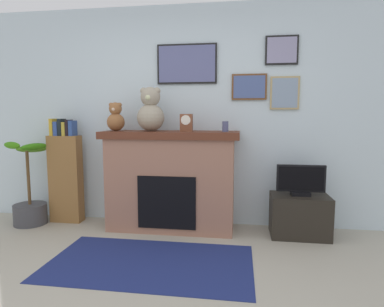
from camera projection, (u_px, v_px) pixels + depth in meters
back_wall at (183, 116)px, 3.97m from camera, size 5.20×0.15×2.60m
fireplace at (171, 180)px, 3.76m from camera, size 1.55×0.56×1.13m
bookshelf at (66, 174)px, 4.00m from camera, size 0.38×0.16×1.27m
potted_plant at (30, 201)px, 3.93m from camera, size 0.49×0.53×1.01m
tv_stand at (299, 216)px, 3.54m from camera, size 0.61×0.40×0.45m
television at (301, 181)px, 3.50m from camera, size 0.51×0.14×0.33m
area_rug at (150, 262)px, 2.91m from camera, size 1.82×1.01×0.01m
candle_jar at (225, 126)px, 3.58m from camera, size 0.07×0.07×0.11m
mantel_clock at (186, 123)px, 3.64m from camera, size 0.13×0.10×0.19m
teddy_bear_cream at (116, 118)px, 3.75m from camera, size 0.20×0.20×0.33m
teddy_bear_brown at (151, 111)px, 3.68m from camera, size 0.31×0.31×0.50m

